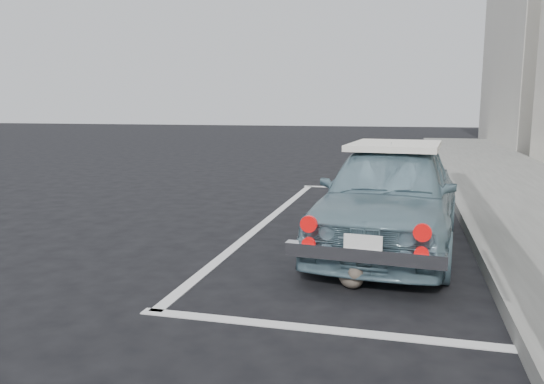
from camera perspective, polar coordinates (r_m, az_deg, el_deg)
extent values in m
plane|color=black|center=(4.63, 0.60, -11.61)|extent=(80.00, 80.00, 0.00)
cube|color=silver|center=(4.09, 5.94, -14.53)|extent=(3.00, 0.12, 0.01)
cube|color=silver|center=(10.84, 11.33, 0.34)|extent=(3.00, 0.12, 0.01)
cube|color=silver|center=(7.63, -0.66, -3.19)|extent=(0.12, 7.00, 0.01)
imported|color=#6E909E|center=(6.33, 12.58, -0.32)|extent=(1.79, 3.76, 1.24)
cube|color=white|center=(6.63, 13.13, 4.87)|extent=(1.15, 1.47, 0.07)
cube|color=silver|center=(4.67, 9.81, -6.65)|extent=(1.40, 0.25, 0.12)
cube|color=white|center=(4.60, 9.75, -5.59)|extent=(0.33, 0.05, 0.17)
cylinder|color=red|center=(4.68, 3.98, -3.46)|extent=(0.15, 0.05, 0.15)
cylinder|color=red|center=(4.53, 15.88, -4.23)|extent=(0.15, 0.05, 0.15)
cylinder|color=red|center=(4.72, 3.96, -5.59)|extent=(0.12, 0.05, 0.12)
cylinder|color=red|center=(4.57, 15.78, -6.42)|extent=(0.12, 0.05, 0.12)
ellipsoid|color=#796D5C|center=(4.97, 8.49, -8.83)|extent=(0.33, 0.40, 0.21)
sphere|color=#796D5C|center=(4.81, 8.98, -8.57)|extent=(0.13, 0.13, 0.13)
cone|color=#796D5C|center=(4.78, 8.58, -7.82)|extent=(0.05, 0.05, 0.05)
cone|color=#796D5C|center=(4.80, 9.42, -7.78)|extent=(0.05, 0.05, 0.05)
cylinder|color=#796D5C|center=(5.17, 8.54, -8.97)|extent=(0.18, 0.19, 0.03)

